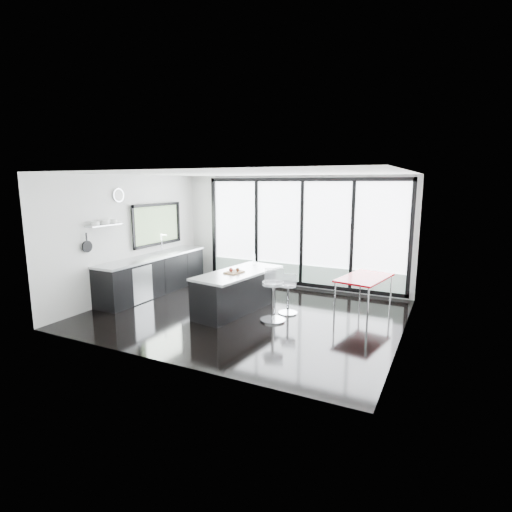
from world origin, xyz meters
The scene contains 11 objects.
floor centered at (0.00, 0.00, 0.00)m, with size 6.00×5.00×0.00m, color black.
ceiling centered at (0.00, 0.00, 2.80)m, with size 6.00×5.00×0.00m, color white.
wall_back centered at (0.27, 2.47, 1.27)m, with size 6.00×0.09×2.80m.
wall_front centered at (0.00, -2.50, 1.40)m, with size 6.00×0.00×2.80m, color silver.
wall_left centered at (-2.97, 0.27, 1.56)m, with size 0.26×5.00×2.80m.
wall_right centered at (3.00, 0.00, 1.40)m, with size 0.00×5.00×2.80m, color silver.
counter_cabinets centered at (-2.67, 0.40, 0.46)m, with size 0.69×3.24×1.36m.
island centered at (-0.25, 0.07, 0.43)m, with size 1.16×2.17×1.10m.
bar_stool_near centered at (0.68, -0.14, 0.39)m, with size 0.49×0.49×0.77m, color silver.
bar_stool_far centered at (0.78, 0.39, 0.31)m, with size 0.39×0.39×0.62m, color silver.
red_table centered at (2.12, 1.22, 0.37)m, with size 0.78×1.37×0.73m, color #9B040C.
Camera 1 is at (3.66, -6.85, 2.62)m, focal length 28.00 mm.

